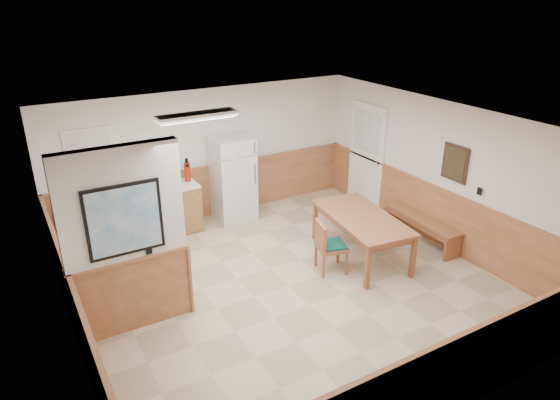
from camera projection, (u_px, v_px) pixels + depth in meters
ground at (288, 286)px, 7.57m from camera, size 6.00×6.00×0.00m
ceiling at (290, 125)px, 6.59m from camera, size 6.00×6.00×0.02m
back_wall at (208, 155)px, 9.47m from camera, size 6.00×0.02×2.50m
right_wall at (440, 174)px, 8.47m from camera, size 0.02×6.00×2.50m
left_wall at (64, 265)px, 5.70m from camera, size 0.02×6.00×2.50m
wainscot_back at (210, 191)px, 9.75m from camera, size 6.00×0.04×1.00m
wainscot_right at (434, 215)px, 8.75m from camera, size 0.04×6.00×1.00m
wainscot_left at (77, 319)px, 6.00m from camera, size 0.04×6.00×1.00m
partition_wall at (126, 244)px, 6.21m from camera, size 1.50×0.20×2.50m
kitchen_counter at (154, 212)px, 8.97m from camera, size 2.20×0.61×1.00m
exterior_door at (366, 156)px, 10.04m from camera, size 0.07×1.02×2.15m
kitchen_window at (91, 157)px, 8.37m from camera, size 0.80×0.04×1.00m
wall_painting at (455, 163)px, 8.09m from camera, size 0.04×0.50×0.60m
fluorescent_fixture at (197, 116)px, 7.28m from camera, size 1.20×0.30×0.09m
refrigerator at (233, 179)px, 9.50m from camera, size 0.74×0.73×1.63m
dining_table at (362, 221)px, 8.14m from camera, size 1.16×1.96×0.75m
dining_bench at (422, 223)px, 8.80m from camera, size 0.42×1.62×0.45m
dining_chair at (326, 243)px, 7.78m from camera, size 0.70×0.56×0.85m
fire_extinguisher at (187, 171)px, 9.08m from camera, size 0.12×0.12×0.44m
soap_bottle at (102, 193)px, 8.33m from camera, size 0.09×0.09×0.22m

